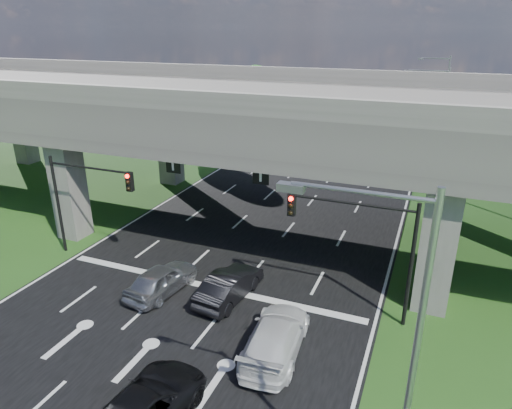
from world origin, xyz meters
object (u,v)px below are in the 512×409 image
Objects in this scene: signal_left at (84,191)px; car_trailing at (144,408)px; streetlight_far at (437,121)px; car_dark at (230,285)px; signal_right at (363,235)px; car_silver at (162,279)px; streetlight_beyond at (441,95)px; streetlight_near at (396,358)px; car_white at (276,337)px.

signal_left is 1.15× the size of car_trailing.
streetlight_far reaches higher than car_dark.
car_silver is (-9.62, -1.81, -3.41)m from signal_right.
streetlight_near is at bearing -90.00° from streetlight_beyond.
car_white is at bearing 169.88° from car_silver.
car_silver is (6.02, -1.81, -3.41)m from signal_left.
streetlight_far is 1.92× the size of car_trailing.
streetlight_beyond is 1.92× the size of car_trailing.
signal_right is 1.13× the size of car_white.
signal_left reaches higher than car_dark.
signal_right reaches higher than car_silver.
streetlight_near reaches higher than car_dark.
signal_right is 7.12m from car_dark.
car_white is at bearing -123.24° from signal_right.
signal_right is 0.60× the size of streetlight_beyond.
car_white is at bearing 145.38° from car_dark.
streetlight_near reaches higher than signal_left.
signal_left reaches higher than car_trailing.
car_white is at bearing 129.73° from streetlight_near.
signal_left reaches higher than car_silver.
streetlight_far reaches higher than car_white.
streetlight_far is 2.20× the size of car_dark.
streetlight_near reaches higher than car_white.
car_dark is 8.21m from car_trailing.
car_white is at bearing -96.99° from streetlight_beyond.
signal_right is at bearing -93.61° from streetlight_beyond.
streetlight_near is 9.35m from car_trailing.
streetlight_near is at bearing -77.12° from signal_right.
streetlight_near is 1.00× the size of streetlight_beyond.
car_silver is 8.47m from car_trailing.
streetlight_near is 2.27× the size of car_silver.
car_white is (13.01, -4.03, -3.39)m from signal_left.
car_white reaches higher than car_silver.
signal_left is at bearing -22.16° from car_white.
streetlight_beyond is at bearing -99.92° from car_silver.
car_trailing is (0.63, -8.19, -0.03)m from car_dark.
signal_left is 20.56m from streetlight_near.
streetlight_near is (17.92, -9.94, 1.66)m from signal_left.
car_white is at bearing -101.53° from streetlight_far.
car_silver is at bearing -22.58° from car_white.
car_dark is (3.46, 0.77, -0.00)m from car_silver.
signal_left is 0.60× the size of streetlight_beyond.
signal_left is at bearing 150.98° from streetlight_near.
car_dark is (-8.44, 8.90, -5.07)m from streetlight_near.
signal_left is 7.15m from car_silver.
streetlight_far is at bearing 83.53° from signal_right.
signal_right is 0.60× the size of streetlight_far.
signal_left is at bearing -131.78° from streetlight_far.
signal_left is 1.32× the size of car_dark.
streetlight_beyond is 40.70m from car_white.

